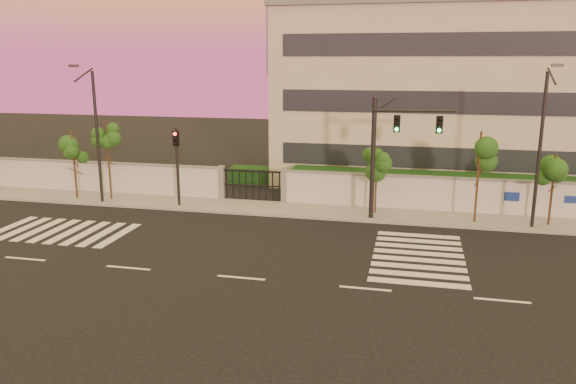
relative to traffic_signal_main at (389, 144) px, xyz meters
name	(u,v)px	position (x,y,z in m)	size (l,w,h in m)	color
ground	(241,278)	(-5.29, -9.60, -4.22)	(120.00, 120.00, 0.00)	black
sidewalk	(295,210)	(-5.29, 0.90, -4.15)	(60.00, 3.00, 0.15)	gray
perimeter_wall	(302,188)	(-5.18, 2.40, -3.15)	(60.00, 0.36, 2.20)	#B0B3B7
hedge_row	(326,183)	(-4.12, 5.14, -3.41)	(41.00, 4.25, 1.80)	black
institutional_building	(451,94)	(3.71, 12.39, 1.93)	(24.40, 12.40, 12.25)	#BEB3A0
road_markings	(233,246)	(-6.87, -5.84, -4.21)	(57.00, 7.62, 0.02)	silver
street_tree_b	(74,150)	(-19.19, 0.52, -1.03)	(1.56, 1.24, 4.34)	#382314
street_tree_c	(108,142)	(-16.91, 0.68, -0.52)	(1.32, 1.05, 5.04)	#382314
street_tree_d	(377,165)	(-0.67, 1.08, -1.35)	(1.49, 1.18, 3.90)	#382314
street_tree_e	(480,157)	(4.65, 0.42, -0.54)	(1.48, 1.18, 5.00)	#382314
street_tree_f	(554,174)	(8.40, 0.70, -1.35)	(1.49, 1.18, 3.89)	#382314
traffic_signal_main	(389,144)	(0.00, 0.00, 0.00)	(4.22, 0.66, 6.68)	black
traffic_signal_secondary	(177,157)	(-12.22, 0.20, -1.19)	(0.37, 0.35, 4.78)	black
streetlight_west	(95,131)	(-17.17, -0.17, 0.28)	(0.50, 2.01, 8.34)	black
streetlight_east	(541,143)	(7.46, -0.08, 0.33)	(0.50, 2.03, 8.43)	black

